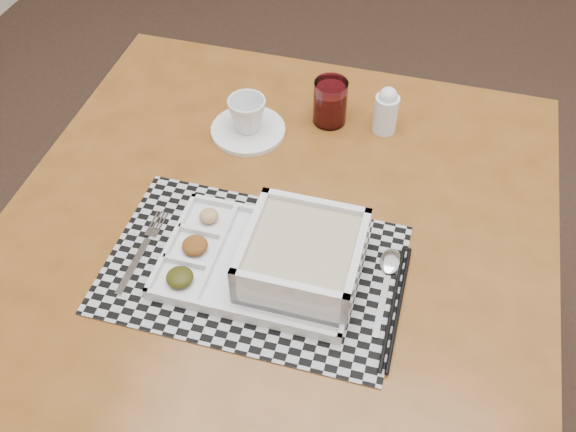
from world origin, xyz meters
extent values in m
plane|color=black|center=(0.00, 0.00, 0.00)|extent=(5.00, 5.00, 0.00)
cube|color=#5B3410|center=(-0.70, -0.57, 0.70)|extent=(1.00, 1.00, 0.04)
cylinder|color=#5B3410|center=(-1.15, -0.15, 0.34)|extent=(0.05, 0.05, 0.69)
cylinder|color=#5B3410|center=(-0.29, -0.12, 0.34)|extent=(0.05, 0.05, 0.69)
cube|color=#5B3410|center=(-0.72, -0.15, 0.65)|extent=(0.83, 0.06, 0.08)
cube|color=#5B3410|center=(-1.12, -0.58, 0.65)|extent=(0.06, 0.83, 0.08)
cube|color=#5B3410|center=(-0.29, -0.56, 0.65)|extent=(0.06, 0.83, 0.08)
cube|color=#9C9BA3|center=(-0.71, -0.69, 0.73)|extent=(0.49, 0.33, 0.00)
cube|color=silver|center=(-0.70, -0.68, 0.73)|extent=(0.33, 0.23, 0.01)
cube|color=silver|center=(-0.70, -0.57, 0.74)|extent=(0.32, 0.02, 0.01)
cube|color=silver|center=(-0.69, -0.79, 0.74)|extent=(0.32, 0.02, 0.01)
cube|color=silver|center=(-0.85, -0.69, 0.74)|extent=(0.02, 0.22, 0.01)
cube|color=silver|center=(-0.54, -0.67, 0.74)|extent=(0.02, 0.22, 0.01)
cube|color=silver|center=(-0.77, -0.68, 0.74)|extent=(0.01, 0.20, 0.01)
cube|color=silver|center=(-0.81, -0.72, 0.74)|extent=(0.08, 0.01, 0.01)
cube|color=silver|center=(-0.82, -0.65, 0.74)|extent=(0.08, 0.01, 0.01)
ellipsoid|color=black|center=(-0.81, -0.75, 0.75)|extent=(0.04, 0.04, 0.02)
ellipsoid|color=#512E0D|center=(-0.81, -0.68, 0.75)|extent=(0.04, 0.04, 0.02)
ellipsoid|color=olive|center=(-0.81, -0.62, 0.75)|extent=(0.03, 0.03, 0.02)
cube|color=silver|center=(-0.63, -0.67, 0.74)|extent=(0.19, 0.19, 0.01)
cube|color=silver|center=(-0.63, -0.59, 0.78)|extent=(0.18, 0.02, 0.08)
cube|color=silver|center=(-0.63, -0.76, 0.78)|extent=(0.18, 0.02, 0.08)
cube|color=silver|center=(-0.71, -0.68, 0.78)|extent=(0.02, 0.18, 0.08)
cube|color=silver|center=(-0.54, -0.67, 0.78)|extent=(0.02, 0.18, 0.08)
cube|color=#9D9174|center=(-0.63, -0.67, 0.77)|extent=(0.17, 0.17, 0.07)
cube|color=silver|center=(-0.90, -0.74, 0.73)|extent=(0.02, 0.12, 0.00)
cube|color=silver|center=(-0.90, -0.67, 0.73)|extent=(0.02, 0.02, 0.00)
cube|color=silver|center=(-0.91, -0.64, 0.73)|extent=(0.00, 0.04, 0.00)
cube|color=silver|center=(-0.91, -0.64, 0.73)|extent=(0.00, 0.04, 0.00)
cube|color=silver|center=(-0.90, -0.64, 0.73)|extent=(0.00, 0.04, 0.00)
cube|color=silver|center=(-0.89, -0.64, 0.73)|extent=(0.00, 0.04, 0.00)
cube|color=silver|center=(-0.49, -0.70, 0.73)|extent=(0.01, 0.12, 0.00)
ellipsoid|color=silver|center=(-0.49, -0.61, 0.73)|extent=(0.04, 0.06, 0.01)
cylinder|color=black|center=(-0.47, -0.69, 0.73)|extent=(0.02, 0.24, 0.01)
cylinder|color=black|center=(-0.46, -0.69, 0.73)|extent=(0.02, 0.24, 0.01)
cylinder|color=silver|center=(-0.83, -0.36, 0.73)|extent=(0.15, 0.15, 0.01)
imported|color=silver|center=(-0.83, -0.36, 0.77)|extent=(0.08, 0.08, 0.07)
cylinder|color=white|center=(-0.69, -0.28, 0.77)|extent=(0.07, 0.07, 0.09)
cylinder|color=#41050A|center=(-0.69, -0.28, 0.76)|extent=(0.06, 0.06, 0.07)
cylinder|color=silver|center=(-0.57, -0.27, 0.76)|extent=(0.05, 0.05, 0.08)
sphere|color=silver|center=(-0.57, -0.27, 0.81)|extent=(0.04, 0.04, 0.04)
camera|label=1|loc=(-0.46, -1.28, 1.58)|focal=40.00mm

